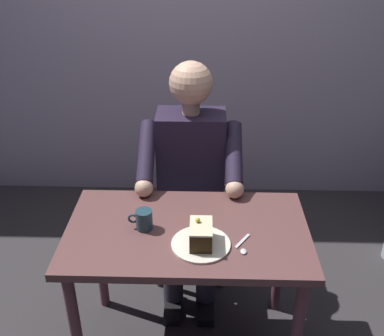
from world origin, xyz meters
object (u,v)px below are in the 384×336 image
(dining_table, at_px, (187,246))
(dessert_spoon, at_px, (243,247))
(coffee_cup, at_px, (144,219))
(seated_person, at_px, (191,178))
(chair, at_px, (192,189))
(cake_slice, at_px, (201,234))

(dining_table, xyz_separation_m, dessert_spoon, (-0.24, 0.12, 0.10))
(coffee_cup, bearing_deg, dessert_spoon, 164.07)
(seated_person, bearing_deg, chair, -90.00)
(dessert_spoon, bearing_deg, seated_person, -68.94)
(cake_slice, bearing_deg, chair, -85.48)
(chair, height_order, coffee_cup, chair)
(chair, bearing_deg, seated_person, 90.00)
(seated_person, bearing_deg, cake_slice, 95.78)
(dining_table, height_order, coffee_cup, coffee_cup)
(seated_person, distance_m, cake_slice, 0.61)
(seated_person, relative_size, dessert_spoon, 9.47)
(dessert_spoon, bearing_deg, chair, -73.21)
(dining_table, distance_m, dessert_spoon, 0.28)
(seated_person, height_order, cake_slice, seated_person)
(dining_table, height_order, dessert_spoon, dessert_spoon)
(chair, distance_m, coffee_cup, 0.73)
(cake_slice, xyz_separation_m, coffee_cup, (0.25, -0.11, -0.01))
(dining_table, relative_size, cake_slice, 7.49)
(seated_person, distance_m, coffee_cup, 0.53)
(seated_person, bearing_deg, dessert_spoon, 111.06)
(dining_table, distance_m, cake_slice, 0.20)
(coffee_cup, bearing_deg, chair, -105.97)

